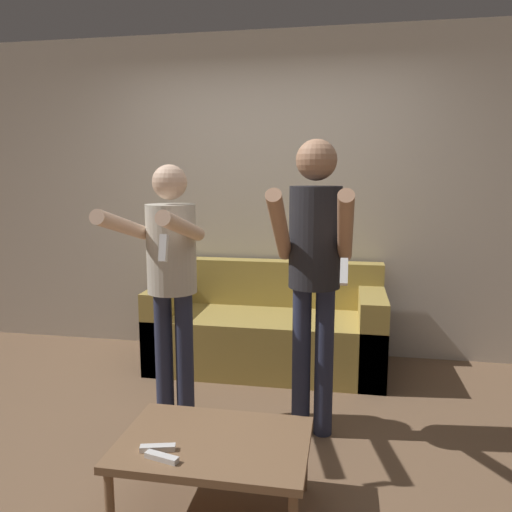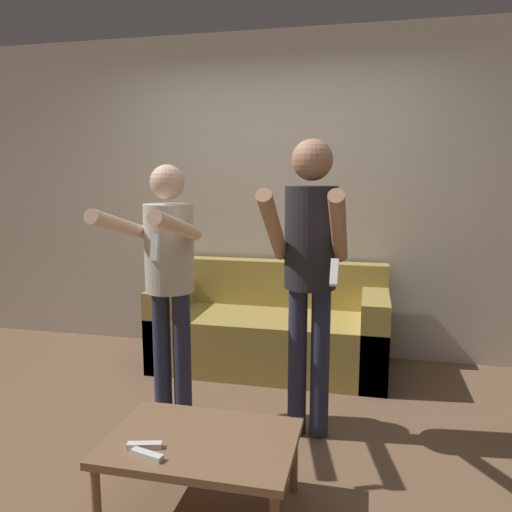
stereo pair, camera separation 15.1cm
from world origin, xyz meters
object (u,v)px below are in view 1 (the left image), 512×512
(couch, at_px, (268,331))
(coffee_table, at_px, (214,447))
(person_standing_right, at_px, (314,257))
(remote_far, at_px, (158,448))
(remote_near, at_px, (162,457))
(person_standing_left, at_px, (170,267))

(couch, distance_m, coffee_table, 1.83)
(person_standing_right, xyz_separation_m, remote_far, (-0.60, -0.92, -0.70))
(remote_near, bearing_deg, person_standing_right, 60.74)
(coffee_table, relative_size, remote_far, 5.49)
(person_standing_right, xyz_separation_m, coffee_table, (-0.38, -0.79, -0.75))
(person_standing_left, relative_size, coffee_table, 1.88)
(couch, xyz_separation_m, remote_far, (-0.17, -1.95, 0.08))
(person_standing_left, xyz_separation_m, remote_far, (0.26, -0.92, -0.61))
(person_standing_right, bearing_deg, person_standing_left, -179.66)
(person_standing_right, height_order, remote_far, person_standing_right)
(person_standing_left, distance_m, person_standing_right, 0.86)
(couch, height_order, person_standing_left, person_standing_left)
(couch, bearing_deg, person_standing_left, -112.41)
(person_standing_left, height_order, remote_near, person_standing_left)
(person_standing_left, bearing_deg, coffee_table, -59.17)
(couch, relative_size, remote_far, 11.85)
(person_standing_left, distance_m, remote_near, 1.20)
(person_standing_right, height_order, coffee_table, person_standing_right)
(remote_far, bearing_deg, coffee_table, 31.03)
(person_standing_right, xyz_separation_m, remote_near, (-0.55, -0.99, -0.70))
(remote_near, bearing_deg, coffee_table, 48.76)
(person_standing_right, bearing_deg, remote_near, -119.26)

